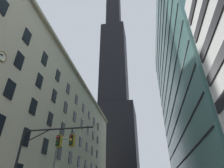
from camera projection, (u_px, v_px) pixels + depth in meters
name	position (u px, v px, depth m)	size (l,w,h in m)	color
station_building	(50.00, 134.00, 41.39)	(12.86, 61.51, 27.46)	#BCAF93
dark_skyscraper	(114.00, 82.00, 121.07)	(24.12, 24.12, 217.57)	black
glass_office_midrise	(198.00, 83.00, 48.14)	(15.07, 49.69, 53.67)	slate
traffic_signal_mast	(47.00, 151.00, 16.04)	(6.87, 0.63, 7.15)	black
street_lamppost	(56.00, 166.00, 25.26)	(2.32, 0.32, 8.85)	#47474C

